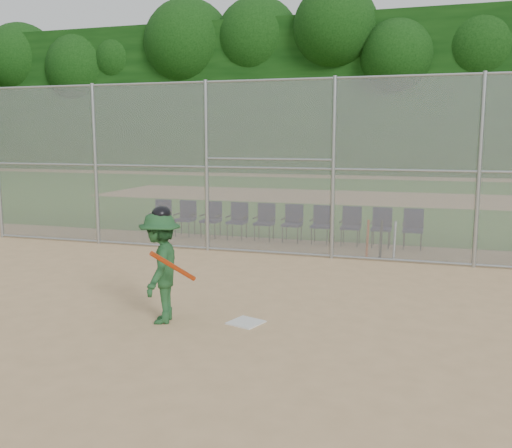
% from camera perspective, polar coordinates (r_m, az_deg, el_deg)
% --- Properties ---
extents(ground, '(100.00, 100.00, 0.00)m').
position_cam_1_polar(ground, '(8.55, -5.07, -9.77)').
color(ground, tan).
rests_on(ground, ground).
extents(grass_strip, '(100.00, 100.00, 0.00)m').
position_cam_1_polar(grass_strip, '(25.82, 10.32, 2.62)').
color(grass_strip, '#2E631D').
rests_on(grass_strip, ground).
extents(dirt_patch_far, '(24.00, 24.00, 0.00)m').
position_cam_1_polar(dirt_patch_far, '(25.82, 10.32, 2.63)').
color(dirt_patch_far, tan).
rests_on(dirt_patch_far, ground).
extents(backstop_fence, '(16.09, 0.09, 4.00)m').
position_cam_1_polar(backstop_fence, '(12.89, 3.33, 5.89)').
color(backstop_fence, gray).
rests_on(backstop_fence, ground).
extents(treeline, '(81.00, 60.00, 11.00)m').
position_cam_1_polar(treeline, '(27.80, 11.16, 14.38)').
color(treeline, black).
rests_on(treeline, ground).
extents(home_plate, '(0.56, 0.56, 0.02)m').
position_cam_1_polar(home_plate, '(8.49, -1.03, -9.82)').
color(home_plate, silver).
rests_on(home_plate, ground).
extents(batter_at_plate, '(1.02, 1.33, 1.73)m').
position_cam_1_polar(batter_at_plate, '(8.45, -9.53, -4.20)').
color(batter_at_plate, '#1E4B25').
rests_on(batter_at_plate, ground).
extents(spare_bats, '(0.66, 0.33, 0.84)m').
position_cam_1_polar(spare_bats, '(13.15, 12.38, -1.50)').
color(spare_bats, '#D84C14').
rests_on(spare_bats, ground).
extents(chair_0, '(0.54, 0.52, 0.96)m').
position_cam_1_polar(chair_0, '(16.02, -9.58, 0.64)').
color(chair_0, '#10103B').
rests_on(chair_0, ground).
extents(chair_1, '(0.54, 0.52, 0.96)m').
position_cam_1_polar(chair_1, '(15.70, -7.12, 0.53)').
color(chair_1, '#10103B').
rests_on(chair_1, ground).
extents(chair_2, '(0.54, 0.52, 0.96)m').
position_cam_1_polar(chair_2, '(15.41, -4.57, 0.41)').
color(chair_2, '#10103B').
rests_on(chair_2, ground).
extents(chair_3, '(0.54, 0.52, 0.96)m').
position_cam_1_polar(chair_3, '(15.14, -1.92, 0.29)').
color(chair_3, '#10103B').
rests_on(chair_3, ground).
extents(chair_4, '(0.54, 0.52, 0.96)m').
position_cam_1_polar(chair_4, '(14.91, 0.81, 0.16)').
color(chair_4, '#10103B').
rests_on(chair_4, ground).
extents(chair_5, '(0.54, 0.52, 0.96)m').
position_cam_1_polar(chair_5, '(14.72, 3.62, 0.03)').
color(chair_5, '#10103B').
rests_on(chair_5, ground).
extents(chair_6, '(0.54, 0.52, 0.96)m').
position_cam_1_polar(chair_6, '(14.56, 6.50, -0.10)').
color(chair_6, '#10103B').
rests_on(chair_6, ground).
extents(chair_7, '(0.54, 0.52, 0.96)m').
position_cam_1_polar(chair_7, '(14.44, 9.44, -0.24)').
color(chair_7, '#10103B').
rests_on(chair_7, ground).
extents(chair_8, '(0.54, 0.52, 0.96)m').
position_cam_1_polar(chair_8, '(14.36, 12.41, -0.38)').
color(chair_8, '#10103B').
rests_on(chair_8, ground).
extents(chair_9, '(0.54, 0.52, 0.96)m').
position_cam_1_polar(chair_9, '(14.32, 15.42, -0.52)').
color(chair_9, '#10103B').
rests_on(chair_9, ground).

